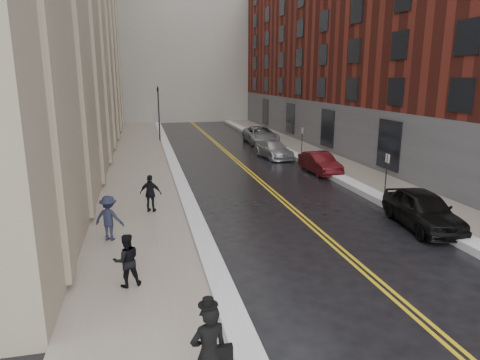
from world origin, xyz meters
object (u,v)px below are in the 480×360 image
pedestrian_c (151,193)px  pedestrian_a (127,260)px  pedestrian_main (209,354)px  car_maroon (320,163)px  car_silver_near (273,149)px  car_black (423,209)px  pedestrian_b (109,218)px  car_silver_far (261,135)px

pedestrian_c → pedestrian_a: bearing=102.2°
pedestrian_main → car_maroon: bearing=-131.8°
car_silver_near → pedestrian_c: pedestrian_c is taller
pedestrian_c → pedestrian_main: bearing=112.7°
car_silver_near → car_maroon: bearing=-85.0°
car_maroon → pedestrian_main: pedestrian_main is taller
car_black → car_maroon: size_ratio=1.12×
pedestrian_main → pedestrian_b: bearing=-88.3°
car_silver_near → pedestrian_b: pedestrian_b is taller
car_silver_near → car_silver_far: bearing=74.7°
car_black → pedestrian_a: size_ratio=2.90×
car_black → pedestrian_a: pedestrian_a is taller
car_maroon → car_black: bearing=-91.9°
car_black → pedestrian_a: (-11.62, -2.84, 0.16)m
car_silver_far → pedestrian_c: bearing=-115.4°
car_silver_near → pedestrian_c: bearing=-135.0°
car_maroon → pedestrian_c: size_ratio=2.42×
pedestrian_a → pedestrian_b: pedestrian_b is taller
pedestrian_main → car_silver_far: bearing=-120.3°
pedestrian_b → pedestrian_c: pedestrian_b is taller
pedestrian_a → pedestrian_b: size_ratio=0.93×
car_maroon → pedestrian_b: (-12.35, -9.46, 0.32)m
car_maroon → car_silver_near: 6.06m
car_silver_far → pedestrian_c: (-10.54, -19.60, 0.20)m
pedestrian_c → car_maroon: bearing=-130.5°
car_maroon → pedestrian_a: 17.68m
car_black → car_silver_near: 16.45m
car_silver_near → pedestrian_c: (-9.49, -12.24, 0.34)m
car_black → pedestrian_a: 11.96m
car_black → pedestrian_c: 11.55m
car_maroon → pedestrian_a: pedestrian_a is taller
car_black → car_silver_far: 23.76m
pedestrian_main → pedestrian_c: pedestrian_main is taller
pedestrian_main → pedestrian_b: size_ratio=1.16×
car_maroon → pedestrian_main: bearing=-120.6°
car_black → car_maroon: car_black is taller
car_black → pedestrian_b: size_ratio=2.70×
pedestrian_a → car_black: bearing=-177.1°
car_black → pedestrian_c: (-10.77, 4.16, 0.21)m
car_maroon → car_silver_far: car_silver_far is taller
car_maroon → car_silver_near: (-1.28, 5.92, -0.02)m
car_silver_near → car_silver_far: size_ratio=0.79×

